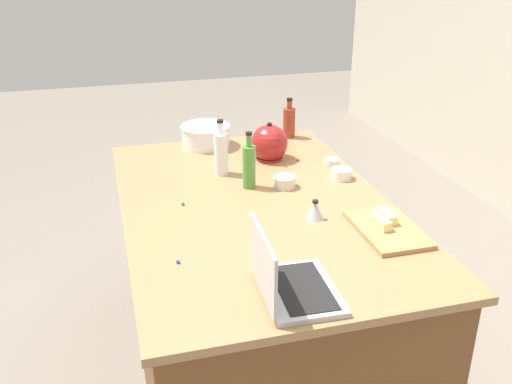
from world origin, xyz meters
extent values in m
plane|color=slate|center=(0.00, 0.00, 0.00)|extent=(12.00, 12.00, 0.00)
cube|color=brown|center=(0.00, 0.00, 0.43)|extent=(1.62, 1.02, 0.87)
cube|color=#9E754C|center=(0.00, 0.00, 0.89)|extent=(1.68, 1.08, 0.03)
cube|color=#B7B7BC|center=(0.66, -0.04, 0.91)|extent=(0.32, 0.23, 0.02)
cube|color=black|center=(0.66, -0.03, 0.92)|extent=(0.28, 0.16, 0.00)
cube|color=#B7B7BC|center=(0.65, -0.16, 1.02)|extent=(0.30, 0.02, 0.20)
cube|color=#333842|center=(0.66, -0.15, 1.02)|extent=(0.27, 0.01, 0.18)
cylinder|color=white|center=(-0.74, -0.07, 0.95)|extent=(0.25, 0.25, 0.10)
cylinder|color=black|center=(-0.74, -0.07, 0.96)|extent=(0.20, 0.20, 0.09)
torus|color=white|center=(-0.74, -0.07, 1.00)|extent=(0.26, 0.26, 0.01)
cylinder|color=#4C8C38|center=(-0.17, 0.01, 0.99)|extent=(0.06, 0.06, 0.19)
cylinder|color=#4C8C38|center=(-0.17, 0.01, 1.11)|extent=(0.02, 0.02, 0.05)
cylinder|color=black|center=(-0.17, 0.01, 1.14)|extent=(0.03, 0.03, 0.01)
cylinder|color=maroon|center=(-0.76, 0.39, 0.98)|extent=(0.07, 0.07, 0.16)
cylinder|color=maroon|center=(-0.76, 0.39, 1.08)|extent=(0.03, 0.03, 0.04)
cylinder|color=black|center=(-0.76, 0.39, 1.11)|extent=(0.03, 0.03, 0.01)
cylinder|color=white|center=(-0.35, -0.07, 1.00)|extent=(0.06, 0.06, 0.19)
cylinder|color=white|center=(-0.35, -0.07, 1.12)|extent=(0.03, 0.03, 0.05)
cylinder|color=black|center=(-0.35, -0.07, 1.15)|extent=(0.03, 0.03, 0.01)
cylinder|color=maroon|center=(-0.47, 0.20, 0.91)|extent=(0.13, 0.13, 0.01)
sphere|color=maroon|center=(-0.47, 0.20, 0.98)|extent=(0.18, 0.18, 0.18)
cone|color=maroon|center=(-0.39, 0.20, 1.00)|extent=(0.08, 0.03, 0.07)
sphere|color=black|center=(-0.47, 0.20, 1.07)|extent=(0.02, 0.02, 0.02)
cube|color=#AD7F4C|center=(0.37, 0.40, 0.91)|extent=(0.34, 0.21, 0.02)
cube|color=#F4E58C|center=(0.35, 0.38, 0.94)|extent=(0.11, 0.05, 0.04)
cube|color=#F4E58C|center=(0.31, 0.43, 0.94)|extent=(0.11, 0.04, 0.04)
cylinder|color=beige|center=(-0.30, 0.46, 0.92)|extent=(0.07, 0.07, 0.04)
cylinder|color=beige|center=(-0.13, 0.16, 0.92)|extent=(0.10, 0.10, 0.05)
cylinder|color=white|center=(-0.15, 0.44, 0.92)|extent=(0.09, 0.09, 0.05)
cone|color=#B2B2B7|center=(0.19, 0.18, 0.94)|extent=(0.07, 0.07, 0.07)
cylinder|color=black|center=(0.19, 0.18, 0.97)|extent=(0.02, 0.02, 0.01)
sphere|color=orange|center=(-0.41, 0.32, 0.91)|extent=(0.02, 0.02, 0.02)
sphere|color=blue|center=(0.39, -0.38, 0.91)|extent=(0.01, 0.01, 0.01)
sphere|color=green|center=(-0.06, -0.29, 0.91)|extent=(0.01, 0.01, 0.01)
sphere|color=yellow|center=(0.20, 0.41, 0.91)|extent=(0.02, 0.02, 0.02)
camera|label=1|loc=(2.06, -0.56, 1.91)|focal=40.54mm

